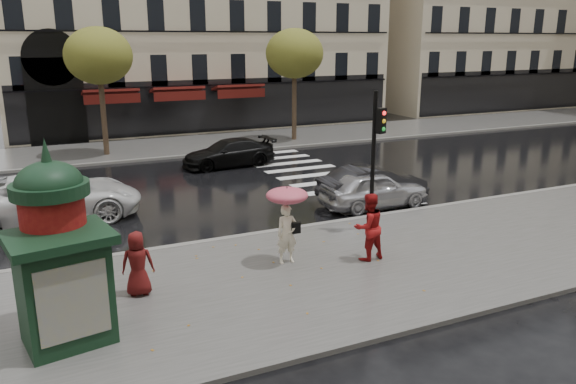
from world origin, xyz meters
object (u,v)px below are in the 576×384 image
man_burgundy (138,263)px  woman_umbrella (287,212)px  car_silver (374,189)px  car_darkgrey (373,184)px  traffic_light (376,148)px  car_black (228,153)px  morris_column (56,241)px  car_white (53,197)px  newsstand (64,287)px  woman_red (368,227)px

man_burgundy → woman_umbrella: bearing=-161.6°
car_silver → car_darkgrey: 0.71m
traffic_light → car_black: bearing=94.8°
car_silver → car_black: (-2.59, 8.81, -0.03)m
car_darkgrey → man_burgundy: bearing=116.9°
morris_column → car_black: (8.42, 13.90, -1.40)m
woman_umbrella → traffic_light: traffic_light is taller
traffic_light → car_white: 10.99m
car_white → newsstand: bearing=-179.0°
traffic_light → car_darkgrey: traffic_light is taller
morris_column → traffic_light: (9.37, 2.63, 0.72)m
woman_red → car_white: woman_red is taller
woman_red → newsstand: newsstand is taller
traffic_light → newsstand: traffic_light is taller
woman_umbrella → woman_red: size_ratio=1.15×
woman_red → man_burgundy: size_ratio=1.20×
car_silver → car_white: size_ratio=0.70×
morris_column → newsstand: (0.04, -0.57, -0.76)m
newsstand → car_darkgrey: bearing=29.0°
car_darkgrey → car_black: size_ratio=0.93×
car_darkgrey → newsstand: bearing=119.9°
man_burgundy → car_silver: (9.29, 4.08, -0.21)m
morris_column → car_white: size_ratio=0.69×
woman_umbrella → car_black: size_ratio=0.48×
man_burgundy → car_silver: man_burgundy is taller
car_darkgrey → car_black: 8.71m
woman_red → car_white: size_ratio=0.32×
man_burgundy → woman_red: bearing=-170.0°
car_silver → traffic_light: bearing=147.6°
car_silver → car_white: bearing=74.4°
man_burgundy → traffic_light: bearing=-154.2°
man_burgundy → car_black: bearing=-103.6°
car_white → morris_column: bearing=-179.4°
car_silver → newsstand: bearing=118.7°
morris_column → car_darkgrey: bearing=26.7°
traffic_light → car_silver: size_ratio=1.08×
woman_umbrella → car_darkgrey: (5.60, 4.38, -0.85)m
morris_column → car_white: morris_column is taller
woman_red → morris_column: 7.96m
woman_umbrella → newsstand: newsstand is taller
man_burgundy → car_silver: size_ratio=0.38×
car_black → traffic_light: bearing=1.7°
woman_red → car_darkgrey: 6.20m
car_black → woman_umbrella: bearing=-15.0°
traffic_light → car_darkgrey: bearing=57.0°
traffic_light → newsstand: size_ratio=1.91×
traffic_light → car_black: size_ratio=0.97×
newsstand → man_burgundy: bearing=43.0°
woman_red → woman_umbrella: bearing=-24.0°
man_burgundy → car_white: (-1.51, 7.40, -0.09)m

